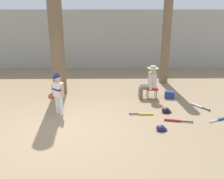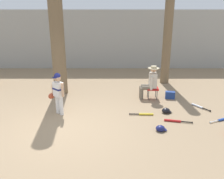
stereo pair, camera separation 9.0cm
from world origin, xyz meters
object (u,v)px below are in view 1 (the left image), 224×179
(tree_behind_spectator, at_px, (167,30))
(bat_red_barrel, at_px, (175,120))
(handbag_beside_stool, at_px, (169,95))
(batting_helmet_navy, at_px, (161,128))
(seated_spectator, at_px, (150,81))
(tree_near_player, at_px, (56,29))
(batting_helmet_black, at_px, (166,110))
(young_ballplayer, at_px, (58,91))
(folding_stool, at_px, (152,89))
(bat_yellow_trainer, at_px, (144,114))
(bat_aluminum_silver, at_px, (198,106))
(bat_blue_youth, at_px, (222,119))

(tree_behind_spectator, xyz_separation_m, bat_red_barrel, (-0.51, -3.88, -2.23))
(handbag_beside_stool, height_order, batting_helmet_navy, handbag_beside_stool)
(seated_spectator, relative_size, handbag_beside_stool, 3.53)
(batting_helmet_navy, bearing_deg, tree_near_player, 136.94)
(tree_behind_spectator, xyz_separation_m, seated_spectator, (-0.95, -1.97, -1.62))
(batting_helmet_navy, relative_size, batting_helmet_black, 0.96)
(young_ballplayer, bearing_deg, handbag_beside_stool, 19.60)
(folding_stool, distance_m, bat_yellow_trainer, 1.56)
(young_ballplayer, relative_size, folding_stool, 3.18)
(tree_near_player, distance_m, bat_aluminum_silver, 5.59)
(bat_yellow_trainer, distance_m, batting_helmet_black, 0.72)
(tree_behind_spectator, height_order, bat_red_barrel, tree_behind_spectator)
(bat_blue_youth, xyz_separation_m, bat_yellow_trainer, (-2.24, 0.36, 0.00))
(folding_stool, bearing_deg, batting_helmet_navy, -93.96)
(tree_near_player, height_order, seated_spectator, tree_near_player)
(folding_stool, distance_m, handbag_beside_stool, 0.69)
(tree_near_player, height_order, bat_blue_youth, tree_near_player)
(tree_near_player, xyz_separation_m, batting_helmet_black, (3.66, -1.89, -2.35))
(bat_aluminum_silver, bearing_deg, tree_near_player, 163.26)
(bat_aluminum_silver, bearing_deg, batting_helmet_black, -159.66)
(bat_aluminum_silver, bearing_deg, batting_helmet_navy, -134.70)
(batting_helmet_navy, bearing_deg, bat_aluminum_silver, 45.30)
(tree_behind_spectator, bearing_deg, tree_near_player, -162.32)
(seated_spectator, bearing_deg, tree_behind_spectator, 64.15)
(folding_stool, height_order, handbag_beside_stool, folding_stool)
(seated_spectator, height_order, bat_yellow_trainer, seated_spectator)
(tree_behind_spectator, bearing_deg, seated_spectator, -115.85)
(batting_helmet_black, bearing_deg, seated_spectator, 104.25)
(handbag_beside_stool, xyz_separation_m, bat_red_barrel, (-0.30, -1.90, -0.10))
(bat_aluminum_silver, relative_size, batting_helmet_navy, 2.16)
(handbag_beside_stool, height_order, bat_yellow_trainer, handbag_beside_stool)
(bat_blue_youth, bearing_deg, seated_spectator, 135.85)
(bat_yellow_trainer, xyz_separation_m, batting_helmet_black, (0.70, 0.17, 0.04))
(young_ballplayer, height_order, bat_yellow_trainer, young_ballplayer)
(folding_stool, xyz_separation_m, batting_helmet_black, (0.23, -1.29, -0.29))
(bat_red_barrel, height_order, batting_helmet_black, batting_helmet_black)
(tree_behind_spectator, height_order, seated_spectator, tree_behind_spectator)
(bat_blue_youth, bearing_deg, folding_stool, 134.33)
(young_ballplayer, xyz_separation_m, folding_stool, (3.09, 1.34, -0.38))
(bat_yellow_trainer, bearing_deg, tree_behind_spectator, 68.83)
(handbag_beside_stool, bearing_deg, seated_spectator, 178.71)
(folding_stool, relative_size, seated_spectator, 0.34)
(batting_helmet_black, bearing_deg, batting_helmet_navy, -109.02)
(bat_red_barrel, relative_size, batting_helmet_navy, 2.73)
(tree_near_player, relative_size, batting_helmet_navy, 19.59)
(tree_behind_spectator, relative_size, bat_yellow_trainer, 6.80)
(young_ballplayer, height_order, bat_aluminum_silver, young_ballplayer)
(young_ballplayer, distance_m, seated_spectator, 3.28)
(bat_red_barrel, bearing_deg, seated_spectator, 103.11)
(handbag_beside_stool, bearing_deg, tree_near_player, 171.38)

